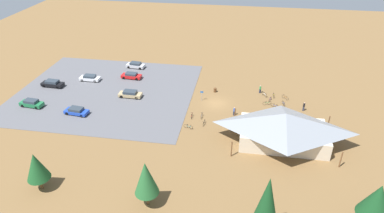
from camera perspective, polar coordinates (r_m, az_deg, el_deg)
ground at (r=67.79m, az=4.09°, el=0.51°), size 160.00×160.00×0.00m
parking_lot_asphalt at (r=74.43m, az=-14.09°, el=2.50°), size 36.50×32.54×0.05m
bike_pavilion at (r=56.90m, az=15.15°, el=-3.27°), size 16.49×10.43×5.53m
trash_bin at (r=71.89m, az=3.89°, el=2.76°), size 0.60×0.60×0.90m
lot_sign at (r=68.06m, az=1.66°, el=2.07°), size 0.56×0.08×2.20m
pine_mideast at (r=45.31m, az=28.54°, el=-13.62°), size 3.79×3.79×7.01m
pine_far_west at (r=43.67m, az=-7.72°, el=-11.76°), size 3.14×3.14×6.84m
pine_east at (r=50.35m, az=-24.61°, el=-9.09°), size 3.09×3.09×5.88m
pine_midwest at (r=40.49m, az=12.52°, el=-14.82°), size 2.68×2.68×8.32m
bicycle_blue_trailside at (r=69.20m, az=15.03°, el=0.49°), size 0.56×1.70×0.89m
bicycle_orange_back_row at (r=71.54m, az=15.32°, el=1.47°), size 1.23×1.36×0.86m
bicycle_white_yard_right at (r=71.67m, az=12.03°, el=1.97°), size 1.04×1.46×0.86m
bicycle_purple_yard_front at (r=70.18m, az=12.92°, el=1.20°), size 0.70×1.58×0.84m
bicycle_black_by_bin at (r=60.99m, az=2.03°, el=-2.71°), size 0.48×1.73×0.81m
bicycle_teal_near_sign at (r=59.80m, az=-0.60°, el=-3.41°), size 1.72×0.60×0.84m
bicycle_green_mid_cluster at (r=68.57m, az=12.41°, el=0.55°), size 1.63×0.64×0.83m
bicycle_yellow_yard_center at (r=71.83m, az=13.48°, el=1.83°), size 0.48×1.74×0.83m
bicycle_red_lone_east at (r=62.96m, az=-0.04°, el=-1.56°), size 0.48×1.71×0.79m
bicycle_silver_yard_left at (r=63.00m, az=1.63°, el=-1.53°), size 0.48×1.77×0.84m
bicycle_blue_edge_south at (r=67.99m, az=13.68°, el=0.12°), size 1.47×1.09×0.82m
car_silver_back_corner at (r=84.08m, az=-9.41°, el=6.85°), size 4.52×2.31×1.40m
car_white_second_row at (r=79.83m, az=-16.70°, el=4.62°), size 4.49×1.86×1.32m
car_blue_aisle_side at (r=67.32m, az=-18.77°, el=-0.71°), size 4.62×2.35×1.31m
car_tan_front_row at (r=70.73m, az=-10.30°, el=2.09°), size 4.72×1.92×1.39m
car_green_by_curb at (r=73.14m, az=-25.24°, el=0.50°), size 4.66×2.15×1.45m
car_red_near_entry at (r=78.70m, az=-10.10°, el=5.10°), size 4.56×1.98×1.34m
car_black_far_end at (r=79.70m, az=-22.29°, el=3.58°), size 4.84×2.11×1.47m
visitor_near_lot at (r=63.81m, az=7.08°, el=-0.76°), size 0.40×0.37×1.72m
visitor_at_bikes at (r=72.54m, az=11.34°, el=2.89°), size 0.40×0.37×1.76m
visitor_crossing_yard at (r=68.15m, az=18.19°, el=0.04°), size 0.36×0.36×1.81m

